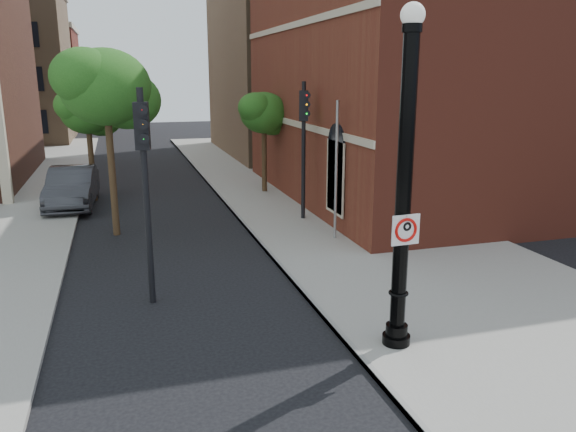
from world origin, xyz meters
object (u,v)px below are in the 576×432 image
object	(u,v)px
lamppost	(403,201)
traffic_signal_left	(144,162)
parked_car	(72,187)
traffic_signal_right	(304,129)
no_parking_sign	(406,230)

from	to	relation	value
lamppost	traffic_signal_left	size ratio (longest dim) A/B	1.30
parked_car	traffic_signal_right	distance (m)	10.47
parked_car	traffic_signal_left	distance (m)	12.27
no_parking_sign	traffic_signal_right	bearing A→B (deg)	79.36
lamppost	traffic_signal_right	xyz separation A→B (m)	(1.43, 10.47, 0.42)
lamppost	traffic_signal_left	xyz separation A→B (m)	(-4.67, 3.95, 0.40)
no_parking_sign	parked_car	size ratio (longest dim) A/B	0.12
no_parking_sign	traffic_signal_left	size ratio (longest dim) A/B	0.12
parked_car	traffic_signal_left	bearing A→B (deg)	-74.56
no_parking_sign	traffic_signal_right	size ratio (longest dim) A/B	0.11
parked_car	traffic_signal_right	xyz separation A→B (m)	(8.69, -5.17, 2.71)
parked_car	traffic_signal_left	size ratio (longest dim) A/B	0.99
no_parking_sign	parked_car	world-z (taller)	no_parking_sign
no_parking_sign	traffic_signal_left	distance (m)	6.29
lamppost	traffic_signal_right	world-z (taller)	lamppost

